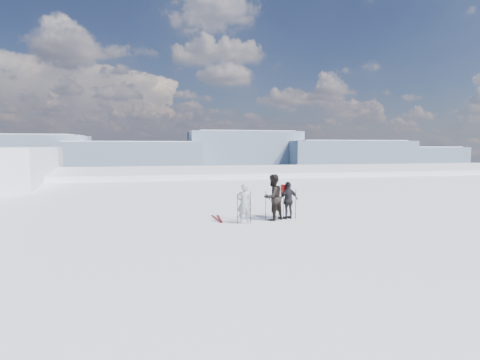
% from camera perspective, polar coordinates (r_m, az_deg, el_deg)
% --- Properties ---
extents(lake_basin, '(820.00, 820.00, 71.62)m').
position_cam_1_polar(lake_basin, '(43.80, -5.12, -7.53)').
color(lake_basin, white).
rests_on(lake_basin, ground).
extents(far_mountain_range, '(770.00, 110.00, 53.00)m').
position_cam_1_polar(far_mountain_range, '(468.63, -7.60, 3.83)').
color(far_mountain_range, slate).
rests_on(far_mountain_range, ground).
extents(skier_grey, '(0.65, 0.49, 1.60)m').
position_cam_1_polar(skier_grey, '(15.01, 0.63, -3.62)').
color(skier_grey, '#8F979C').
rests_on(skier_grey, ground).
extents(skier_dark, '(1.17, 1.09, 1.93)m').
position_cam_1_polar(skier_dark, '(15.69, 5.04, -2.65)').
color(skier_dark, black).
rests_on(skier_dark, ground).
extents(skier_pack, '(1.01, 0.62, 1.60)m').
position_cam_1_polar(skier_pack, '(16.06, 7.39, -3.09)').
color(skier_pack, black).
rests_on(skier_pack, ground).
extents(backpack, '(0.38, 0.27, 0.46)m').
position_cam_1_polar(backpack, '(16.15, 6.93, 0.63)').
color(backpack, red).
rests_on(backpack, skier_pack).
extents(ski_poles, '(2.64, 0.57, 1.33)m').
position_cam_1_polar(ski_poles, '(15.54, 4.48, -3.96)').
color(ski_poles, black).
rests_on(ski_poles, ground).
extents(skis_loose, '(0.34, 1.70, 0.03)m').
position_cam_1_polar(skis_loose, '(16.04, -3.38, -5.91)').
color(skis_loose, black).
rests_on(skis_loose, ground).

